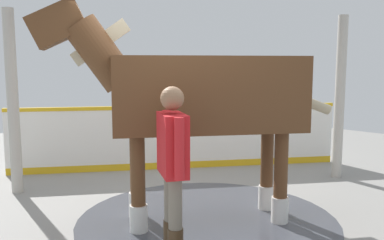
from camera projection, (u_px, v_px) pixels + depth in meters
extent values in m
cube|color=gray|center=(187.00, 215.00, 5.17)|extent=(16.00, 16.00, 0.02)
cylinder|color=#42444C|center=(207.00, 219.00, 4.99)|extent=(3.11, 3.11, 0.00)
cube|color=white|center=(178.00, 139.00, 7.41)|extent=(3.49, 4.78, 1.07)
cube|color=gold|center=(178.00, 107.00, 7.34)|extent=(3.51, 4.79, 0.06)
cube|color=gold|center=(178.00, 165.00, 7.47)|extent=(3.49, 4.78, 0.12)
cylinder|color=#B7B2A8|center=(13.00, 103.00, 5.89)|extent=(0.16, 0.16, 2.63)
cylinder|color=#B7B2A8|center=(340.00, 98.00, 6.73)|extent=(0.16, 0.16, 2.63)
cube|color=brown|center=(208.00, 93.00, 4.80)|extent=(1.96, 2.26, 0.85)
cylinder|color=brown|center=(138.00, 184.00, 4.56)|extent=(0.16, 0.16, 1.09)
cylinder|color=silver|center=(139.00, 218.00, 4.61)|extent=(0.20, 0.20, 0.31)
cylinder|color=brown|center=(137.00, 173.00, 5.01)|extent=(0.16, 0.16, 1.09)
cylinder|color=silver|center=(137.00, 204.00, 5.07)|extent=(0.20, 0.20, 0.31)
cylinder|color=brown|center=(281.00, 177.00, 4.83)|extent=(0.16, 0.16, 1.09)
cylinder|color=silver|center=(280.00, 210.00, 4.88)|extent=(0.20, 0.20, 0.31)
cylinder|color=brown|center=(267.00, 168.00, 5.29)|extent=(0.16, 0.16, 1.09)
cylinder|color=silver|center=(266.00, 197.00, 5.34)|extent=(0.20, 0.20, 0.31)
cylinder|color=brown|center=(101.00, 54.00, 4.54)|extent=(0.75, 0.84, 0.85)
cube|color=#C6B793|center=(100.00, 42.00, 4.52)|extent=(0.43, 0.57, 0.52)
cube|color=brown|center=(58.00, 24.00, 4.42)|extent=(0.61, 0.69, 0.56)
cylinder|color=#C6B793|center=(304.00, 101.00, 5.01)|extent=(0.51, 0.64, 0.35)
cylinder|color=#47331E|center=(171.00, 236.00, 4.10)|extent=(0.15, 0.15, 0.33)
cylinder|color=slate|center=(171.00, 196.00, 4.05)|extent=(0.13, 0.13, 0.49)
cylinder|color=slate|center=(175.00, 203.00, 3.84)|extent=(0.13, 0.13, 0.49)
cube|color=red|center=(173.00, 144.00, 3.87)|extent=(0.52, 0.44, 0.58)
cylinder|color=red|center=(167.00, 138.00, 4.15)|extent=(0.09, 0.09, 0.55)
cylinder|color=red|center=(179.00, 149.00, 3.59)|extent=(0.09, 0.09, 0.55)
sphere|color=#936B4C|center=(172.00, 98.00, 3.82)|extent=(0.22, 0.22, 0.22)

